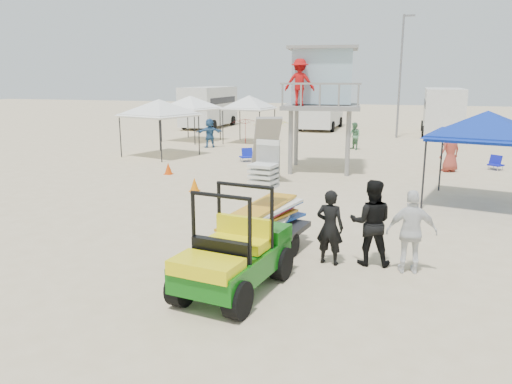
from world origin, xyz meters
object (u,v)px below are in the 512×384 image
(utility_cart, at_px, (232,246))
(lifeguard_tower, at_px, (320,81))
(surf_trailer, at_px, (267,213))
(canopy_blue, at_px, (488,115))
(man_left, at_px, (330,227))

(utility_cart, relative_size, lifeguard_tower, 0.54)
(utility_cart, xyz_separation_m, surf_trailer, (0.01, 2.34, 0.02))
(utility_cart, height_order, canopy_blue, canopy_blue)
(utility_cart, bearing_deg, lifeguard_tower, 93.54)
(utility_cart, distance_m, canopy_blue, 10.37)
(surf_trailer, height_order, canopy_blue, canopy_blue)
(canopy_blue, bearing_deg, utility_cart, -121.32)
(lifeguard_tower, height_order, canopy_blue, lifeguard_tower)
(lifeguard_tower, relative_size, canopy_blue, 1.38)
(utility_cart, relative_size, surf_trailer, 1.02)
(surf_trailer, xyz_separation_m, canopy_blue, (5.29, 6.37, 1.92))
(surf_trailer, relative_size, man_left, 1.63)
(man_left, distance_m, canopy_blue, 7.93)
(utility_cart, height_order, man_left, utility_cart)
(man_left, xyz_separation_m, lifeguard_tower, (-2.35, 11.40, 3.02))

